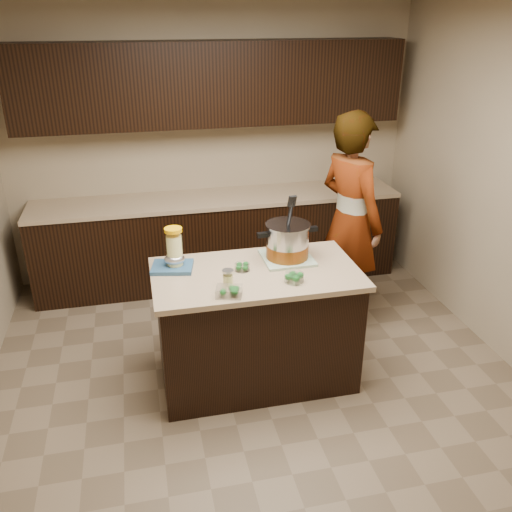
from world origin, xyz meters
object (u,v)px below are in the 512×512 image
at_px(stock_pot, 287,243).
at_px(person, 350,221).
at_px(lemonade_pitcher, 175,250).
at_px(island, 256,326).

distance_m(stock_pot, person, 0.90).
xyz_separation_m(stock_pot, lemonade_pitcher, (-0.82, 0.03, 0.01)).
relative_size(island, stock_pot, 3.13).
distance_m(stock_pot, lemonade_pitcher, 0.82).
height_order(lemonade_pitcher, person, person).
distance_m(island, stock_pot, 0.65).
bearing_deg(lemonade_pitcher, person, 18.68).
bearing_deg(island, lemonade_pitcher, 161.83).
height_order(stock_pot, lemonade_pitcher, stock_pot).
bearing_deg(lemonade_pitcher, island, -18.17).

